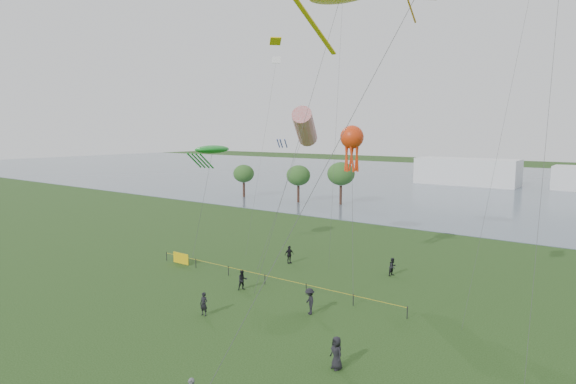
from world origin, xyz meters
The scene contains 15 objects.
ground_plane centered at (0.00, 0.00, 0.00)m, with size 400.00×400.00×0.00m, color #183410.
lake centered at (0.00, 100.00, 0.02)m, with size 400.00×120.00×0.08m, color slate.
pavilion_left centered at (-12.00, 95.00, 3.00)m, with size 22.00×8.00×6.00m, color white.
trees centered at (-27.34, 50.88, 4.80)m, with size 23.33×6.82×7.11m.
fence centered at (-10.00, 12.16, 0.55)m, with size 24.07×0.07×1.05m.
spectator_a centered at (-4.45, 10.11, 0.78)m, with size 0.76×0.59×1.56m, color black.
spectator_b centered at (2.50, 9.05, 0.89)m, with size 1.15×0.66×1.78m, color black.
spectator_c centered at (-5.97, 18.31, 0.83)m, with size 0.97×0.41×1.66m, color black.
spectator_d centered at (7.79, 3.63, 0.87)m, with size 0.85×0.55×1.73m, color black.
spectator_f centered at (-3.05, 4.68, 0.79)m, with size 0.57×0.38×1.57m, color black.
spectator_g centered at (3.39, 20.42, 0.77)m, with size 0.75×0.59×1.55m, color black.
kite_windsock centered at (-6.59, 21.71, 12.62)m, with size 4.31×9.24×14.58m.
kite_creature centered at (-13.41, 15.96, 10.45)m, with size 2.23×4.50×10.88m.
kite_octopus centered at (0.03, 19.02, 11.61)m, with size 4.09×6.04×12.71m.
kite_delta centered at (10.51, 5.04, 17.98)m, with size 6.46×10.40×19.58m.
Camera 1 is at (19.71, -16.83, 12.25)m, focal length 30.00 mm.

